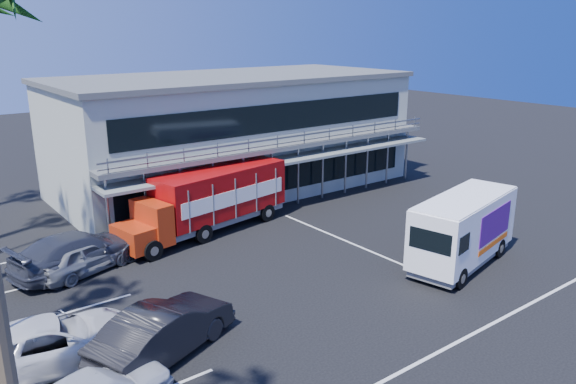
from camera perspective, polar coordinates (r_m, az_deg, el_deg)
ground at (r=24.60m, az=7.46°, el=-8.07°), size 120.00×120.00×0.00m
building at (r=36.65m, az=-5.55°, el=6.08°), size 22.40×12.00×7.30m
red_truck at (r=28.85m, az=-7.86°, el=-0.66°), size 9.76×3.86×3.21m
white_van at (r=25.70m, az=17.37°, el=-3.64°), size 6.73×3.52×3.13m
parked_car_b at (r=18.78m, az=-12.49°, el=-13.56°), size 5.51×3.63×1.72m
parked_car_c at (r=19.29m, az=-22.81°, el=-13.95°), size 5.91×3.36×1.55m
parked_car_d at (r=25.92m, az=-20.42°, el=-5.66°), size 6.27×3.68×1.71m
parked_car_e at (r=25.60m, az=-20.13°, el=-6.18°), size 4.67×3.03×1.48m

